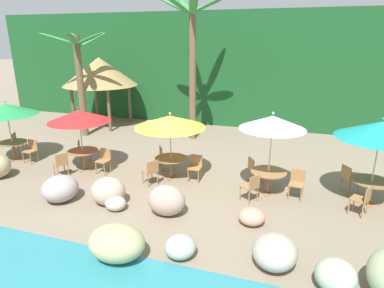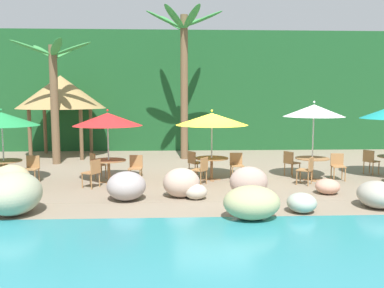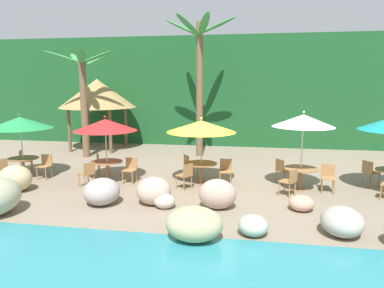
{
  "view_description": "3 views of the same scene",
  "coord_description": "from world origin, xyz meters",
  "px_view_note": "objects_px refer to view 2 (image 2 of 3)",
  "views": [
    {
      "loc": [
        3.99,
        -9.59,
        4.66
      ],
      "look_at": [
        0.71,
        0.41,
        1.27
      ],
      "focal_mm": 30.98,
      "sensor_mm": 36.0,
      "label": 1
    },
    {
      "loc": [
        -1.29,
        -13.37,
        2.78
      ],
      "look_at": [
        -0.65,
        0.44,
        1.18
      ],
      "focal_mm": 39.37,
      "sensor_mm": 36.0,
      "label": 2
    },
    {
      "loc": [
        1.69,
        -11.52,
        3.47
      ],
      "look_at": [
        -0.37,
        0.52,
        1.36
      ],
      "focal_mm": 33.08,
      "sensor_mm": 36.0,
      "label": 3
    }
  ],
  "objects_px": {
    "dining_table_red": "(109,164)",
    "chair_white_inland": "(290,162)",
    "chair_red_inland": "(96,164)",
    "umbrella_yellow": "(212,119)",
    "chair_green_seaward": "(32,167)",
    "dining_table_white": "(312,162)",
    "umbrella_white": "(314,111)",
    "palapa_hut": "(61,92)",
    "chair_white_left": "(307,169)",
    "umbrella_green": "(1,119)",
    "umbrella_red": "(108,119)",
    "chair_teal_inland": "(370,160)",
    "dining_table_yellow": "(212,162)",
    "chair_yellow_seaward": "(237,164)",
    "palm_tree_second": "(184,60)",
    "chair_red_seaward": "(136,167)",
    "chair_yellow_inland": "(194,162)",
    "dining_table_green": "(4,164)",
    "chair_red_left": "(93,171)",
    "chair_white_seaward": "(338,165)",
    "chair_yellow_left": "(201,169)",
    "palm_tree_nearest": "(54,82)"
  },
  "relations": [
    {
      "from": "umbrella_yellow",
      "to": "chair_yellow_left",
      "type": "bearing_deg",
      "value": -117.62
    },
    {
      "from": "umbrella_green",
      "to": "umbrella_white",
      "type": "distance_m",
      "value": 9.92
    },
    {
      "from": "dining_table_green",
      "to": "dining_table_yellow",
      "type": "xyz_separation_m",
      "value": [
        6.61,
        0.29,
        0.0
      ]
    },
    {
      "from": "umbrella_white",
      "to": "palapa_hut",
      "type": "xyz_separation_m",
      "value": [
        -9.63,
        5.89,
        0.63
      ]
    },
    {
      "from": "umbrella_green",
      "to": "chair_yellow_left",
      "type": "distance_m",
      "value": 6.42
    },
    {
      "from": "dining_table_yellow",
      "to": "chair_yellow_inland",
      "type": "relative_size",
      "value": 1.26
    },
    {
      "from": "umbrella_red",
      "to": "chair_teal_inland",
      "type": "relative_size",
      "value": 2.71
    },
    {
      "from": "dining_table_white",
      "to": "dining_table_yellow",
      "type": "bearing_deg",
      "value": 176.89
    },
    {
      "from": "chair_white_left",
      "to": "palm_tree_second",
      "type": "relative_size",
      "value": 0.14
    },
    {
      "from": "chair_red_seaward",
      "to": "umbrella_yellow",
      "type": "xyz_separation_m",
      "value": [
        2.47,
        0.27,
        1.5
      ]
    },
    {
      "from": "chair_yellow_seaward",
      "to": "chair_yellow_inland",
      "type": "distance_m",
      "value": 1.49
    },
    {
      "from": "chair_white_inland",
      "to": "chair_teal_inland",
      "type": "relative_size",
      "value": 1.0
    },
    {
      "from": "chair_red_inland",
      "to": "umbrella_green",
      "type": "bearing_deg",
      "value": -166.54
    },
    {
      "from": "chair_green_seaward",
      "to": "palm_tree_second",
      "type": "relative_size",
      "value": 0.14
    },
    {
      "from": "dining_table_yellow",
      "to": "palm_tree_second",
      "type": "xyz_separation_m",
      "value": [
        -0.78,
        4.73,
        3.67
      ]
    },
    {
      "from": "umbrella_red",
      "to": "chair_red_inland",
      "type": "relative_size",
      "value": 2.71
    },
    {
      "from": "chair_yellow_inland",
      "to": "chair_teal_inland",
      "type": "bearing_deg",
      "value": 0.43
    },
    {
      "from": "dining_table_red",
      "to": "chair_white_seaward",
      "type": "height_order",
      "value": "chair_white_seaward"
    },
    {
      "from": "dining_table_red",
      "to": "chair_white_inland",
      "type": "distance_m",
      "value": 6.15
    },
    {
      "from": "umbrella_red",
      "to": "chair_yellow_inland",
      "type": "relative_size",
      "value": 2.71
    },
    {
      "from": "dining_table_yellow",
      "to": "chair_white_seaward",
      "type": "distance_m",
      "value": 4.17
    },
    {
      "from": "chair_green_seaward",
      "to": "dining_table_yellow",
      "type": "bearing_deg",
      "value": 2.34
    },
    {
      "from": "chair_yellow_left",
      "to": "palm_tree_nearest",
      "type": "xyz_separation_m",
      "value": [
        -5.62,
        4.37,
        2.8
      ]
    },
    {
      "from": "chair_red_left",
      "to": "dining_table_white",
      "type": "height_order",
      "value": "chair_red_left"
    },
    {
      "from": "chair_red_seaward",
      "to": "chair_teal_inland",
      "type": "height_order",
      "value": "same"
    },
    {
      "from": "chair_red_seaward",
      "to": "umbrella_green",
      "type": "bearing_deg",
      "value": -179.72
    },
    {
      "from": "chair_white_left",
      "to": "dining_table_green",
      "type": "bearing_deg",
      "value": 176.15
    },
    {
      "from": "dining_table_green",
      "to": "dining_table_red",
      "type": "distance_m",
      "value": 3.29
    },
    {
      "from": "umbrella_red",
      "to": "umbrella_white",
      "type": "height_order",
      "value": "umbrella_white"
    },
    {
      "from": "umbrella_yellow",
      "to": "chair_white_inland",
      "type": "distance_m",
      "value": 3.19
    },
    {
      "from": "chair_red_seaward",
      "to": "chair_yellow_inland",
      "type": "relative_size",
      "value": 1.0
    },
    {
      "from": "chair_red_inland",
      "to": "umbrella_yellow",
      "type": "distance_m",
      "value": 4.15
    },
    {
      "from": "chair_red_left",
      "to": "chair_white_inland",
      "type": "distance_m",
      "value": 6.64
    },
    {
      "from": "dining_table_green",
      "to": "chair_white_seaward",
      "type": "distance_m",
      "value": 10.77
    },
    {
      "from": "chair_green_seaward",
      "to": "chair_red_inland",
      "type": "height_order",
      "value": "same"
    },
    {
      "from": "chair_yellow_seaward",
      "to": "palm_tree_second",
      "type": "distance_m",
      "value": 6.18
    },
    {
      "from": "chair_green_seaward",
      "to": "dining_table_white",
      "type": "relative_size",
      "value": 0.79
    },
    {
      "from": "umbrella_red",
      "to": "chair_yellow_inland",
      "type": "distance_m",
      "value": 3.32
    },
    {
      "from": "chair_yellow_seaward",
      "to": "dining_table_white",
      "type": "xyz_separation_m",
      "value": [
        2.46,
        -0.3,
        0.1
      ]
    },
    {
      "from": "chair_white_left",
      "to": "umbrella_green",
      "type": "bearing_deg",
      "value": 176.15
    },
    {
      "from": "chair_white_inland",
      "to": "chair_white_left",
      "type": "distance_m",
      "value": 1.43
    },
    {
      "from": "chair_white_inland",
      "to": "dining_table_yellow",
      "type": "bearing_deg",
      "value": -170.02
    },
    {
      "from": "chair_red_left",
      "to": "chair_yellow_seaward",
      "type": "bearing_deg",
      "value": 14.81
    },
    {
      "from": "chair_white_seaward",
      "to": "chair_white_inland",
      "type": "xyz_separation_m",
      "value": [
        -1.39,
        0.68,
        0.0
      ]
    },
    {
      "from": "umbrella_red",
      "to": "dining_table_white",
      "type": "distance_m",
      "value": 6.78
    },
    {
      "from": "umbrella_red",
      "to": "umbrella_yellow",
      "type": "distance_m",
      "value": 3.34
    },
    {
      "from": "chair_red_seaward",
      "to": "chair_red_inland",
      "type": "height_order",
      "value": "same"
    },
    {
      "from": "chair_red_left",
      "to": "umbrella_white",
      "type": "bearing_deg",
      "value": 7.36
    },
    {
      "from": "chair_yellow_seaward",
      "to": "chair_white_seaward",
      "type": "relative_size",
      "value": 1.0
    },
    {
      "from": "chair_yellow_seaward",
      "to": "chair_white_inland",
      "type": "distance_m",
      "value": 1.96
    }
  ]
}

